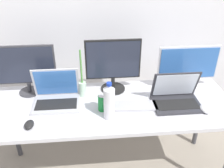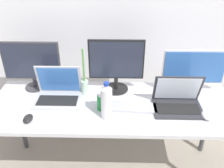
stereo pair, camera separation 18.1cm
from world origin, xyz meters
name	(u,v)px [view 1 (the left image)]	position (x,y,z in m)	size (l,w,h in m)	color
wall_back	(106,11)	(0.00, 0.59, 1.30)	(7.00, 0.08, 2.60)	silver
work_desk	(112,111)	(0.00, 0.00, 0.68)	(1.88, 0.69, 0.74)	#424247
monitor_left	(26,68)	(-0.66, 0.23, 0.97)	(0.47, 0.17, 0.41)	#38383D
monitor_center	(113,64)	(0.03, 0.22, 0.98)	(0.44, 0.20, 0.44)	black
monitor_right	(188,66)	(0.64, 0.21, 0.94)	(0.50, 0.19, 0.36)	silver
laptop_silver	(56,96)	(-0.42, 0.07, 0.80)	(0.35, 0.26, 0.27)	#B7B7BC
laptop_secondary	(176,97)	(0.49, -0.03, 0.80)	(0.35, 0.25, 0.25)	#2D2D33
keyboard_main	(136,106)	(0.18, -0.05, 0.75)	(0.43, 0.13, 0.02)	#B2B2B7
mouse_by_keyboard	(205,109)	(0.67, -0.15, 0.76)	(0.07, 0.10, 0.04)	silver
mouse_by_laptop	(29,125)	(-0.58, -0.21, 0.76)	(0.06, 0.10, 0.04)	black
water_bottle	(109,102)	(-0.03, -0.16, 0.87)	(0.08, 0.08, 0.28)	silver
soda_can_near_keyboard	(102,103)	(-0.08, -0.06, 0.80)	(0.07, 0.07, 0.13)	#197F33
bamboo_vase	(82,87)	(-0.22, 0.14, 0.82)	(0.06, 0.06, 0.39)	#B2D1B7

